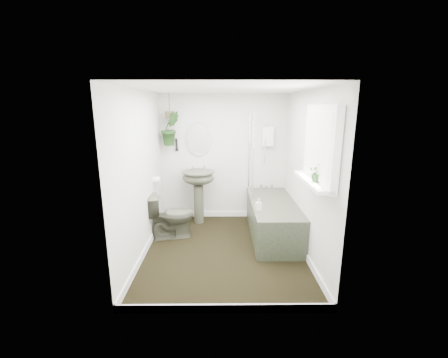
{
  "coord_description": "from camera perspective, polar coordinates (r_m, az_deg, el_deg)",
  "views": [
    {
      "loc": [
        -0.04,
        -4.07,
        2.09
      ],
      "look_at": [
        0.0,
        0.15,
        1.05
      ],
      "focal_mm": 24.0,
      "sensor_mm": 36.0,
      "label": 1
    }
  ],
  "objects": [
    {
      "name": "floor",
      "position": [
        4.58,
        0.02,
        -13.45
      ],
      "size": [
        2.3,
        2.8,
        0.02
      ],
      "primitive_type": "cube",
      "color": "black",
      "rests_on": "ground"
    },
    {
      "name": "window_sill",
      "position": [
        3.64,
        16.42,
        -0.41
      ],
      "size": [
        0.18,
        1.0,
        0.04
      ],
      "primitive_type": "cube",
      "color": "white",
      "rests_on": "wall_right"
    },
    {
      "name": "bathtub",
      "position": [
        4.98,
        9.28,
        -7.53
      ],
      "size": [
        0.72,
        1.72,
        0.58
      ],
      "primitive_type": null,
      "color": "#3F4132",
      "rests_on": "floor"
    },
    {
      "name": "wall_back",
      "position": [
        5.56,
        -0.12,
        4.1
      ],
      "size": [
        2.3,
        0.02,
        2.3
      ],
      "primitive_type": "cube",
      "color": "white",
      "rests_on": "ground"
    },
    {
      "name": "wall_sconce",
      "position": [
        5.53,
        -9.01,
        6.5
      ],
      "size": [
        0.04,
        0.04,
        0.22
      ],
      "primitive_type": "cylinder",
      "color": "black",
      "rests_on": "wall_back"
    },
    {
      "name": "toilet",
      "position": [
        4.93,
        -10.04,
        -6.83
      ],
      "size": [
        0.8,
        0.57,
        0.74
      ],
      "primitive_type": "imported",
      "rotation": [
        0.0,
        0.0,
        1.8
      ],
      "color": "#3F4132",
      "rests_on": "floor"
    },
    {
      "name": "hanging_plant",
      "position": [
        5.38,
        -10.18,
        9.46
      ],
      "size": [
        0.41,
        0.38,
        0.59
      ],
      "primitive_type": "imported",
      "rotation": [
        0.0,
        0.0,
        0.48
      ],
      "color": "black",
      "rests_on": "ceiling"
    },
    {
      "name": "hanging_pot",
      "position": [
        5.37,
        -10.29,
        11.95
      ],
      "size": [
        0.16,
        0.16,
        0.12
      ],
      "primitive_type": "cylinder",
      "color": "brown",
      "rests_on": "ceiling"
    },
    {
      "name": "toilet_roll_holder",
      "position": [
        5.03,
        -12.69,
        -0.19
      ],
      "size": [
        0.11,
        0.11,
        0.11
      ],
      "primitive_type": "cylinder",
      "rotation": [
        0.0,
        1.57,
        0.0
      ],
      "color": "white",
      "rests_on": "wall_left"
    },
    {
      "name": "wall_front",
      "position": [
        2.82,
        0.29,
        -5.6
      ],
      "size": [
        2.3,
        0.02,
        2.3
      ],
      "primitive_type": "cube",
      "color": "white",
      "rests_on": "ground"
    },
    {
      "name": "window_blinds",
      "position": [
        3.57,
        17.26,
        6.15
      ],
      "size": [
        0.01,
        0.86,
        0.76
      ],
      "primitive_type": "cube",
      "color": "white",
      "rests_on": "wall_right"
    },
    {
      "name": "soap_bottle",
      "position": [
        4.46,
        6.59,
        -4.84
      ],
      "size": [
        0.08,
        0.08,
        0.18
      ],
      "primitive_type": "imported",
      "rotation": [
        0.0,
        0.0,
        0.05
      ],
      "color": "black",
      "rests_on": "bathtub"
    },
    {
      "name": "ceiling",
      "position": [
        4.08,
        0.02,
        16.94
      ],
      "size": [
        2.3,
        2.8,
        0.02
      ],
      "primitive_type": "cube",
      "color": "white",
      "rests_on": "ground"
    },
    {
      "name": "oval_mirror",
      "position": [
        5.49,
        -4.86,
        7.62
      ],
      "size": [
        0.46,
        0.03,
        0.62
      ],
      "primitive_type": "ellipsoid",
      "color": "#BAB1A2",
      "rests_on": "wall_back"
    },
    {
      "name": "window_recess",
      "position": [
        3.58,
        17.95,
        6.12
      ],
      "size": [
        0.08,
        1.0,
        0.9
      ],
      "primitive_type": "cube",
      "color": "white",
      "rests_on": "wall_right"
    },
    {
      "name": "pedestal_sink",
      "position": [
        5.43,
        -4.85,
        -3.42
      ],
      "size": [
        0.65,
        0.59,
        0.97
      ],
      "primitive_type": null,
      "rotation": [
        0.0,
        0.0,
        -0.2
      ],
      "color": "#3F4132",
      "rests_on": "floor"
    },
    {
      "name": "bath_screen",
      "position": [
        5.15,
        5.17,
        4.73
      ],
      "size": [
        0.04,
        0.72,
        1.4
      ],
      "primitive_type": null,
      "color": "silver",
      "rests_on": "bathtub"
    },
    {
      "name": "wall_right",
      "position": [
        4.35,
        15.5,
        0.84
      ],
      "size": [
        0.02,
        2.8,
        2.3
      ],
      "primitive_type": "cube",
      "color": "white",
      "rests_on": "ground"
    },
    {
      "name": "shower_box",
      "position": [
        5.5,
        8.33,
        8.06
      ],
      "size": [
        0.2,
        0.1,
        0.35
      ],
      "primitive_type": "cube",
      "color": "white",
      "rests_on": "wall_back"
    },
    {
      "name": "wall_left",
      "position": [
        4.33,
        -15.54,
        0.78
      ],
      "size": [
        0.02,
        2.8,
        2.3
      ],
      "primitive_type": "cube",
      "color": "white",
      "rests_on": "ground"
    },
    {
      "name": "sill_plant",
      "position": [
        3.52,
        17.5,
        1.24
      ],
      "size": [
        0.25,
        0.23,
        0.22
      ],
      "primitive_type": "imported",
      "rotation": [
        0.0,
        0.0,
        -0.34
      ],
      "color": "black",
      "rests_on": "window_sill"
    },
    {
      "name": "skirting",
      "position": [
        4.55,
        0.02,
        -12.78
      ],
      "size": [
        2.3,
        2.8,
        0.1
      ],
      "primitive_type": "cube",
      "color": "white",
      "rests_on": "floor"
    }
  ]
}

